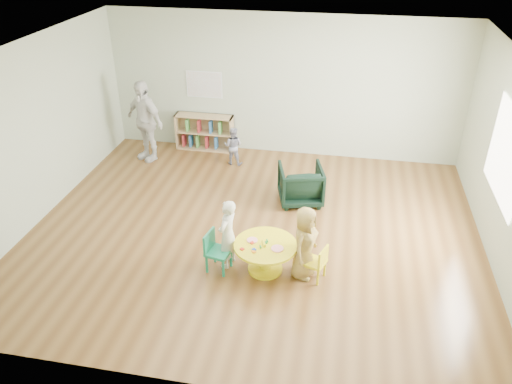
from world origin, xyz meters
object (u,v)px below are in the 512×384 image
(kid_chair_right, at_px, (317,262))
(adult_caretaker, at_px, (145,121))
(child_left, at_px, (228,234))
(toddler, at_px, (233,146))
(kid_chair_left, at_px, (216,250))
(armchair, at_px, (301,184))
(bookshelf, at_px, (204,132))
(activity_table, at_px, (265,252))
(child_right, at_px, (305,243))

(kid_chair_right, distance_m, adult_caretaker, 4.88)
(kid_chair_right, bearing_deg, child_left, 106.03)
(toddler, bearing_deg, kid_chair_left, 102.27)
(child_left, xyz_separation_m, adult_caretaker, (-2.41, 3.08, 0.29))
(armchair, xyz_separation_m, toddler, (-1.47, 1.21, 0.05))
(bookshelf, xyz_separation_m, adult_caretaker, (-1.00, -0.68, 0.45))
(toddler, relative_size, adult_caretaker, 0.47)
(armchair, bearing_deg, toddler, -54.36)
(bookshelf, relative_size, armchair, 1.63)
(kid_chair_right, relative_size, toddler, 0.68)
(kid_chair_left, relative_size, toddler, 0.77)
(activity_table, height_order, adult_caretaker, adult_caretaker)
(activity_table, xyz_separation_m, child_right, (0.54, -0.00, 0.23))
(kid_chair_right, height_order, toddler, toddler)
(activity_table, xyz_separation_m, armchair, (0.27, 1.98, 0.03))
(adult_caretaker, bearing_deg, child_left, -24.55)
(bookshelf, height_order, child_left, child_left)
(child_right, height_order, toddler, child_right)
(child_left, xyz_separation_m, toddler, (-0.66, 3.16, -0.14))
(kid_chair_left, height_order, bookshelf, bookshelf)
(bookshelf, distance_m, armchair, 2.87)
(kid_chair_left, xyz_separation_m, bookshelf, (-1.27, 3.89, 0.05))
(kid_chair_left, height_order, adult_caretaker, adult_caretaker)
(kid_chair_left, xyz_separation_m, adult_caretaker, (-2.27, 3.21, 0.49))
(activity_table, xyz_separation_m, toddler, (-1.20, 3.19, 0.08))
(kid_chair_right, bearing_deg, toddler, 50.52)
(activity_table, height_order, child_left, child_left)
(kid_chair_right, xyz_separation_m, bookshelf, (-2.68, 3.85, 0.08))
(kid_chair_left, xyz_separation_m, child_left, (0.15, 0.13, 0.20))
(kid_chair_left, distance_m, bookshelf, 4.09)
(bookshelf, xyz_separation_m, toddler, (0.75, -0.60, 0.02))
(activity_table, height_order, child_right, child_right)
(child_left, bearing_deg, kid_chair_right, 100.16)
(child_right, bearing_deg, toddler, 45.43)
(bookshelf, bearing_deg, toddler, -38.60)
(adult_caretaker, bearing_deg, activity_table, -19.11)
(bookshelf, bearing_deg, activity_table, -62.74)
(armchair, distance_m, child_left, 2.12)
(armchair, relative_size, child_left, 0.71)
(armchair, bearing_deg, child_left, 52.57)
(bookshelf, xyz_separation_m, child_left, (1.41, -3.76, 0.16))
(kid_chair_right, xyz_separation_m, child_right, (-0.19, 0.05, 0.25))
(child_left, distance_m, adult_caretaker, 3.92)
(bookshelf, bearing_deg, child_right, -56.72)
(kid_chair_left, bearing_deg, child_right, 105.78)
(bookshelf, relative_size, adult_caretaker, 0.74)
(adult_caretaker, bearing_deg, bookshelf, 61.81)
(activity_table, distance_m, armchair, 1.99)
(toddler, bearing_deg, bookshelf, -35.21)
(child_left, bearing_deg, kid_chair_left, -34.92)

